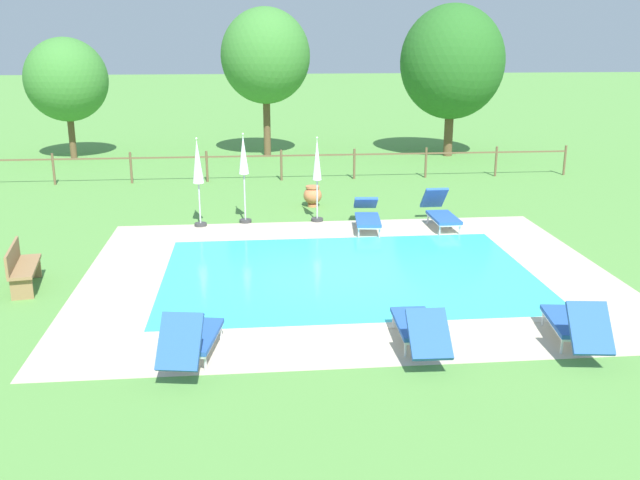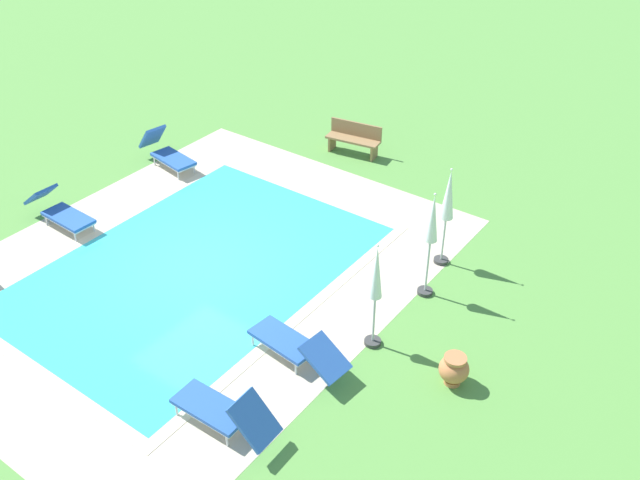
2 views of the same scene
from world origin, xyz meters
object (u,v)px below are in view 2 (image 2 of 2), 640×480
sun_lounger_north_mid (60,211)px  terracotta_urn_near_fence (454,369)px  sun_lounger_north_far (167,153)px  wooden_bench_lawn_side (354,138)px  patio_umbrella_closed_row_mid_west (448,201)px  sun_lounger_north_near_steps (295,345)px  patio_umbrella_closed_row_centre (376,282)px  sun_lounger_north_end (223,411)px  patio_umbrella_closed_row_west (432,228)px

sun_lounger_north_mid → terracotta_urn_near_fence: size_ratio=3.32×
sun_lounger_north_mid → terracotta_urn_near_fence: (-0.81, 9.75, -0.04)m
sun_lounger_north_far → wooden_bench_lawn_side: bearing=134.7°
terracotta_urn_near_fence → patio_umbrella_closed_row_mid_west: bearing=-148.8°
sun_lounger_north_near_steps → sun_lounger_north_mid: 7.20m
sun_lounger_north_mid → wooden_bench_lawn_side: size_ratio=1.29×
sun_lounger_north_mid → wooden_bench_lawn_side: bearing=153.8°
sun_lounger_north_near_steps → patio_umbrella_closed_row_centre: patio_umbrella_closed_row_centre is taller
sun_lounger_north_end → patio_umbrella_closed_row_mid_west: bearing=174.0°
patio_umbrella_closed_row_centre → sun_lounger_north_near_steps: bearing=-36.6°
wooden_bench_lawn_side → terracotta_urn_near_fence: 8.86m
sun_lounger_north_near_steps → wooden_bench_lawn_side: size_ratio=1.36×
sun_lounger_north_end → patio_umbrella_closed_row_centre: patio_umbrella_closed_row_centre is taller
patio_umbrella_closed_row_west → terracotta_urn_near_fence: size_ratio=3.92×
sun_lounger_north_end → wooden_bench_lawn_side: sun_lounger_north_end is taller
sun_lounger_north_far → patio_umbrella_closed_row_mid_west: size_ratio=0.84×
patio_umbrella_closed_row_centre → terracotta_urn_near_fence: patio_umbrella_closed_row_centre is taller
sun_lounger_north_end → terracotta_urn_near_fence: size_ratio=3.18×
patio_umbrella_closed_row_mid_west → terracotta_urn_near_fence: 3.82m
terracotta_urn_near_fence → patio_umbrella_closed_row_west: bearing=-140.0°
patio_umbrella_closed_row_west → wooden_bench_lawn_side: size_ratio=1.53×
sun_lounger_north_near_steps → sun_lounger_north_far: size_ratio=1.09×
patio_umbrella_closed_row_mid_west → patio_umbrella_closed_row_centre: bearing=3.8°
sun_lounger_north_mid → patio_umbrella_closed_row_mid_west: 8.87m
sun_lounger_north_far → wooden_bench_lawn_side: (-3.55, 3.60, 0.07)m
wooden_bench_lawn_side → patio_umbrella_closed_row_west: bearing=47.2°
sun_lounger_north_far → sun_lounger_north_mid: bearing=2.0°
sun_lounger_north_near_steps → sun_lounger_north_end: (1.93, 0.03, 0.03)m
sun_lounger_north_end → patio_umbrella_closed_row_west: (-5.04, 0.91, 1.21)m
sun_lounger_north_far → patio_umbrella_closed_row_centre: bearing=72.0°
sun_lounger_north_end → terracotta_urn_near_fence: sun_lounger_north_end is taller
patio_umbrella_closed_row_mid_west → wooden_bench_lawn_side: patio_umbrella_closed_row_mid_west is taller
sun_lounger_north_mid → sun_lounger_north_end: 7.58m
sun_lounger_north_mid → sun_lounger_north_end: (2.29, 7.22, 0.01)m
patio_umbrella_closed_row_mid_west → terracotta_urn_near_fence: size_ratio=3.81×
wooden_bench_lawn_side → terracotta_urn_near_fence: (6.24, 6.28, -0.14)m
sun_lounger_north_near_steps → wooden_bench_lawn_side: (-7.42, -3.71, 0.11)m
patio_umbrella_closed_row_centre → wooden_bench_lawn_side: bearing=-143.5°
sun_lounger_north_end → patio_umbrella_closed_row_mid_west: (-6.20, 0.65, 1.16)m
sun_lounger_north_far → sun_lounger_north_end: 9.35m
patio_umbrella_closed_row_west → patio_umbrella_closed_row_centre: 1.91m
terracotta_urn_near_fence → sun_lounger_north_end: bearing=-39.2°
sun_lounger_north_near_steps → patio_umbrella_closed_row_mid_west: (-4.27, 0.69, 1.19)m
wooden_bench_lawn_side → terracotta_urn_near_fence: wooden_bench_lawn_side is taller
patio_umbrella_closed_row_west → sun_lounger_north_near_steps: bearing=-16.8°
sun_lounger_north_near_steps → patio_umbrella_closed_row_centre: size_ratio=0.93×
patio_umbrella_closed_row_mid_west → patio_umbrella_closed_row_west: bearing=12.2°
patio_umbrella_closed_row_mid_west → wooden_bench_lawn_side: 5.52m
sun_lounger_north_mid → sun_lounger_north_far: sun_lounger_north_far is taller
sun_lounger_north_mid → patio_umbrella_closed_row_west: (-2.75, 8.13, 1.23)m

